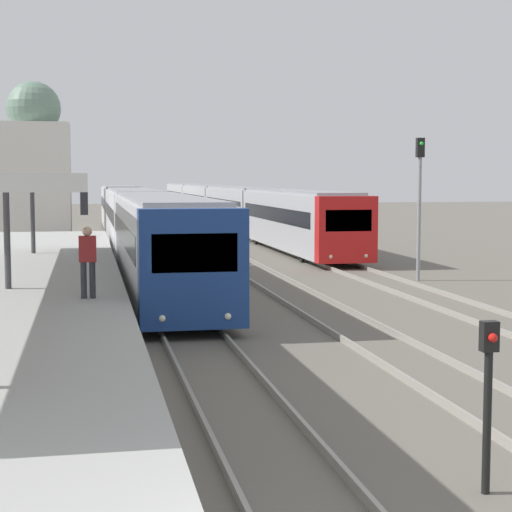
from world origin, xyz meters
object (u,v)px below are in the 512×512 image
Objects in this scene: person_on_platform at (88,258)px; signal_mast_far at (419,192)px; train_near at (134,216)px; train_far at (221,204)px; signal_post_near at (488,389)px.

signal_mast_far is at bearing 38.22° from person_on_platform.
signal_mast_far is (9.48, -15.44, 1.50)m from train_near.
train_far is 57.95m from signal_post_near.
signal_mast_far is at bearing 70.24° from signal_post_near.
train_near is 0.76× the size of train_far.
train_near is at bearing -110.06° from train_far.
train_near is at bearing 93.56° from signal_post_near.
train_far reaches higher than signal_post_near.
person_on_platform reaches higher than signal_post_near.
signal_mast_far reaches higher than person_on_platform.
train_near is at bearing 121.56° from signal_mast_far.
person_on_platform is at bearing -102.56° from train_far.
person_on_platform is 0.80× the size of signal_post_near.
person_on_platform is at bearing -141.78° from signal_mast_far.
signal_post_near is at bearing -86.44° from train_near.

